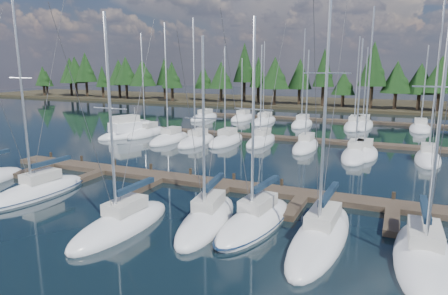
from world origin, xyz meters
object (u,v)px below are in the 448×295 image
at_px(front_sailboat_2, 122,224).
at_px(front_sailboat_3, 207,219).
at_px(motor_yacht_left, 129,132).
at_px(front_sailboat_4, 255,221).
at_px(front_sailboat_5, 321,236).
at_px(front_sailboat_6, 423,256).
at_px(main_dock, 226,187).
at_px(front_sailboat_1, 38,191).

bearing_deg(front_sailboat_2, front_sailboat_3, 32.50).
bearing_deg(motor_yacht_left, front_sailboat_3, -45.15).
bearing_deg(front_sailboat_4, front_sailboat_3, -161.36).
distance_m(front_sailboat_2, motor_yacht_left, 32.29).
bearing_deg(front_sailboat_5, front_sailboat_4, 171.02).
xyz_separation_m(front_sailboat_5, front_sailboat_6, (5.07, -0.34, -0.01)).
xyz_separation_m(front_sailboat_2, front_sailboat_4, (7.04, 3.66, -0.01)).
height_order(main_dock, front_sailboat_6, front_sailboat_6).
bearing_deg(front_sailboat_2, front_sailboat_1, 165.00).
distance_m(front_sailboat_4, front_sailboat_6, 9.16).
distance_m(front_sailboat_4, front_sailboat_5, 4.09).
bearing_deg(front_sailboat_2, front_sailboat_4, 27.44).
bearing_deg(main_dock, front_sailboat_5, -37.07).
xyz_separation_m(front_sailboat_3, front_sailboat_6, (11.88, -0.05, 0.02)).
xyz_separation_m(front_sailboat_1, front_sailboat_6, (25.93, 0.06, -0.00)).
xyz_separation_m(front_sailboat_4, front_sailboat_6, (9.11, -0.98, 0.02)).
bearing_deg(front_sailboat_3, main_dock, 103.89).
relative_size(front_sailboat_3, motor_yacht_left, 1.20).
relative_size(front_sailboat_3, front_sailboat_4, 0.92).
relative_size(front_sailboat_2, front_sailboat_4, 1.01).
bearing_deg(front_sailboat_5, front_sailboat_2, -164.77).
xyz_separation_m(front_sailboat_2, front_sailboat_3, (4.27, 2.72, -0.01)).
height_order(front_sailboat_2, front_sailboat_4, front_sailboat_2).
bearing_deg(front_sailboat_1, front_sailboat_5, 1.09).
relative_size(main_dock, front_sailboat_2, 3.36).
bearing_deg(motor_yacht_left, front_sailboat_4, -40.78).
distance_m(front_sailboat_2, front_sailboat_4, 7.93).
bearing_deg(front_sailboat_5, front_sailboat_1, -178.91).
height_order(front_sailboat_2, front_sailboat_5, front_sailboat_5).
relative_size(front_sailboat_4, motor_yacht_left, 1.30).
relative_size(front_sailboat_2, front_sailboat_6, 0.84).
xyz_separation_m(front_sailboat_1, front_sailboat_4, (16.82, 1.04, -0.02)).
relative_size(front_sailboat_4, front_sailboat_6, 0.83).
xyz_separation_m(front_sailboat_3, motor_yacht_left, (-23.27, 23.39, 0.23)).
bearing_deg(main_dock, front_sailboat_3, -76.11).
bearing_deg(motor_yacht_left, main_dock, -37.69).
height_order(front_sailboat_3, front_sailboat_4, front_sailboat_4).
xyz_separation_m(front_sailboat_4, motor_yacht_left, (-26.04, 22.46, 0.24)).
bearing_deg(front_sailboat_3, front_sailboat_6, -0.22).
bearing_deg(front_sailboat_2, front_sailboat_6, 9.41).
distance_m(front_sailboat_3, front_sailboat_4, 2.92).
height_order(main_dock, front_sailboat_5, front_sailboat_5).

